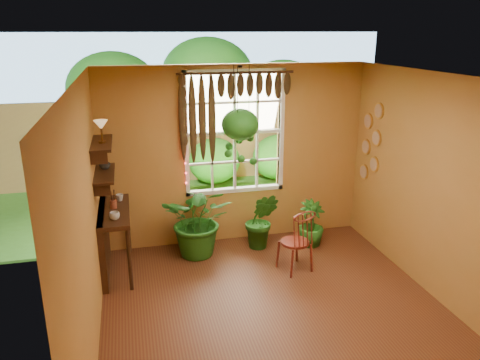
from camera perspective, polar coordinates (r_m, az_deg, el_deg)
The scene contains 23 objects.
floor at distance 5.62m, azimuth 4.90°, elevation -16.46°, with size 4.50×4.50×0.00m, color brown.
ceiling at distance 4.67m, azimuth 5.78°, elevation 12.11°, with size 4.50×4.50×0.00m, color white.
wall_back at distance 7.04m, azimuth -0.60°, elevation 2.96°, with size 4.00×4.00×0.00m, color #B8823E.
wall_left at distance 4.76m, azimuth -18.24°, elevation -5.44°, with size 4.50×4.50×0.00m, color #B8823E.
wall_right at distance 5.92m, azimuth 23.97°, elevation -1.56°, with size 4.50×4.50×0.00m, color #B8823E.
window at distance 6.99m, azimuth -0.67°, elevation 5.80°, with size 1.52×0.10×1.86m.
valance_vine at distance 6.76m, azimuth -1.16°, elevation 10.34°, with size 1.70×0.12×1.10m.
string_lights at distance 6.76m, azimuth -6.80°, elevation 5.69°, with size 0.03×0.03×1.54m, color #FF2633, non-canonical shape.
wall_plates at distance 7.28m, azimuth 15.65°, elevation 4.41°, with size 0.04×0.32×1.10m, color beige, non-canonical shape.
counter_ledge at distance 6.53m, azimuth -15.86°, elevation -6.40°, with size 0.40×1.20×0.90m.
shelf_lower at distance 6.24m, azimuth -16.20°, elevation 0.75°, with size 0.25×0.90×0.04m, color #321E0D.
shelf_upper at distance 6.14m, azimuth -16.52°, elevation 4.32°, with size 0.25×0.90×0.04m, color #321E0D.
backyard at distance 11.55m, azimuth -4.70°, elevation 8.43°, with size 14.00×10.00×12.00m.
windsor_chair at distance 6.47m, azimuth 6.85°, elevation -8.48°, with size 0.49×0.50×1.05m.
potted_plant_left at distance 6.78m, azimuth -4.96°, elevation -4.84°, with size 0.99×0.86×1.11m, color #1E5115.
potted_plant_mid at distance 7.02m, azimuth 2.63°, elevation -4.94°, with size 0.49×0.39×0.89m, color #1E5115.
potted_plant_right at distance 7.21m, azimuth 8.65°, elevation -5.26°, with size 0.40×0.40×0.71m, color #1E5115.
hanging_basket at distance 6.69m, azimuth 0.02°, elevation 6.47°, with size 0.53×0.53×1.42m.
cup_a at distance 6.04m, azimuth -15.03°, elevation -4.25°, with size 0.12×0.12×0.10m, color silver.
cup_b at distance 6.67m, azimuth -14.46°, elevation -2.10°, with size 0.10×0.10×0.10m, color beige.
brush_jar at distance 6.40m, azimuth -15.23°, elevation -2.25°, with size 0.09×0.09×0.33m.
shelf_vase at distance 6.38m, azimuth -16.18°, elevation 1.97°, with size 0.14×0.14×0.15m, color #B2AD99.
tiffany_lamp at distance 6.03m, azimuth -16.59°, elevation 6.29°, with size 0.17×0.17×0.29m.
Camera 1 is at (-1.54, -4.38, 3.16)m, focal length 35.00 mm.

